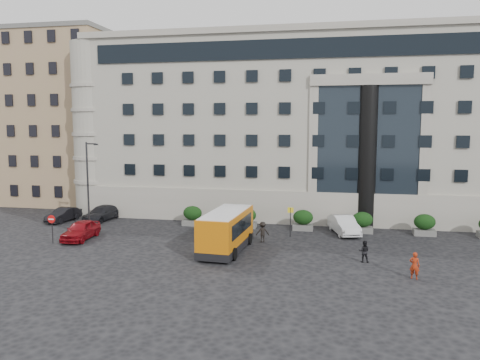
# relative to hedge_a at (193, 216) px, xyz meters

# --- Properties ---
(ground) EXTENTS (120.00, 120.00, 0.00)m
(ground) POSITION_rel_hedge_a_xyz_m (4.00, -7.80, -0.93)
(ground) COLOR black
(ground) RESTS_ON ground
(civic_building) EXTENTS (44.00, 24.00, 18.00)m
(civic_building) POSITION_rel_hedge_a_xyz_m (10.00, 14.20, 8.07)
(civic_building) COLOR #9C988A
(civic_building) RESTS_ON ground
(entrance_column) EXTENTS (1.80, 1.80, 13.00)m
(entrance_column) POSITION_rel_hedge_a_xyz_m (16.00, 2.50, 5.57)
(entrance_column) COLOR black
(entrance_column) RESTS_ON ground
(apartment_near) EXTENTS (14.00, 14.00, 20.00)m
(apartment_near) POSITION_rel_hedge_a_xyz_m (-20.00, 12.20, 9.07)
(apartment_near) COLOR #998059
(apartment_near) RESTS_ON ground
(apartment_far) EXTENTS (13.00, 13.00, 22.00)m
(apartment_far) POSITION_rel_hedge_a_xyz_m (-23.00, 30.20, 10.07)
(apartment_far) COLOR #86684E
(apartment_far) RESTS_ON ground
(hedge_a) EXTENTS (1.80, 1.26, 1.84)m
(hedge_a) POSITION_rel_hedge_a_xyz_m (0.00, 0.00, 0.00)
(hedge_a) COLOR #585855
(hedge_a) RESTS_ON ground
(hedge_b) EXTENTS (1.80, 1.26, 1.84)m
(hedge_b) POSITION_rel_hedge_a_xyz_m (5.20, 0.00, 0.00)
(hedge_b) COLOR #585855
(hedge_b) RESTS_ON ground
(hedge_c) EXTENTS (1.80, 1.26, 1.84)m
(hedge_c) POSITION_rel_hedge_a_xyz_m (10.40, 0.00, 0.00)
(hedge_c) COLOR #585855
(hedge_c) RESTS_ON ground
(hedge_d) EXTENTS (1.80, 1.26, 1.84)m
(hedge_d) POSITION_rel_hedge_a_xyz_m (15.60, 0.00, 0.00)
(hedge_d) COLOR #585855
(hedge_d) RESTS_ON ground
(hedge_e) EXTENTS (1.80, 1.26, 1.84)m
(hedge_e) POSITION_rel_hedge_a_xyz_m (20.80, 0.00, 0.00)
(hedge_e) COLOR #585855
(hedge_e) RESTS_ON ground
(street_lamp) EXTENTS (1.16, 0.18, 8.00)m
(street_lamp) POSITION_rel_hedge_a_xyz_m (-7.94, -4.80, 3.44)
(street_lamp) COLOR #262628
(street_lamp) RESTS_ON ground
(bus_stop_sign) EXTENTS (0.50, 0.08, 2.52)m
(bus_stop_sign) POSITION_rel_hedge_a_xyz_m (9.50, -2.80, 0.80)
(bus_stop_sign) COLOR #262628
(bus_stop_sign) RESTS_ON ground
(no_entry_sign) EXTENTS (0.64, 0.16, 2.32)m
(no_entry_sign) POSITION_rel_hedge_a_xyz_m (-9.00, -8.84, 0.72)
(no_entry_sign) COLOR #262628
(no_entry_sign) RESTS_ON ground
(minibus) EXTENTS (3.08, 7.35, 3.01)m
(minibus) POSITION_rel_hedge_a_xyz_m (5.15, -8.22, 0.73)
(minibus) COLOR #C36409
(minibus) RESTS_ON ground
(red_truck) EXTENTS (3.20, 5.26, 2.64)m
(red_truck) POSITION_rel_hedge_a_xyz_m (-8.08, 6.89, 0.42)
(red_truck) COLOR maroon
(red_truck) RESTS_ON ground
(parked_car_a) EXTENTS (2.13, 4.68, 1.56)m
(parked_car_a) POSITION_rel_hedge_a_xyz_m (-7.50, -7.09, -0.15)
(parked_car_a) COLOR maroon
(parked_car_a) RESTS_ON ground
(parked_car_b) EXTENTS (1.92, 4.22, 1.34)m
(parked_car_b) POSITION_rel_hedge_a_xyz_m (-13.00, -0.80, -0.26)
(parked_car_b) COLOR black
(parked_car_b) RESTS_ON ground
(parked_car_c) EXTENTS (2.55, 5.07, 1.41)m
(parked_car_c) POSITION_rel_hedge_a_xyz_m (-9.58, 0.50, -0.22)
(parked_car_c) COLOR black
(parked_car_c) RESTS_ON ground
(parked_car_d) EXTENTS (2.52, 4.67, 1.25)m
(parked_car_d) POSITION_rel_hedge_a_xyz_m (-12.50, 8.20, -0.31)
(parked_car_d) COLOR black
(parked_car_d) RESTS_ON ground
(white_taxi) EXTENTS (2.96, 5.09, 1.59)m
(white_taxi) POSITION_rel_hedge_a_xyz_m (14.00, -0.80, -0.14)
(white_taxi) COLOR silver
(white_taxi) RESTS_ON ground
(pedestrian_a) EXTENTS (0.72, 0.60, 1.69)m
(pedestrian_a) POSITION_rel_hedge_a_xyz_m (18.00, -12.28, -0.08)
(pedestrian_a) COLOR #9C280F
(pedestrian_a) RESTS_ON ground
(pedestrian_b) EXTENTS (0.79, 0.64, 1.53)m
(pedestrian_b) POSITION_rel_hedge_a_xyz_m (15.17, -9.24, -0.16)
(pedestrian_b) COLOR black
(pedestrian_b) RESTS_ON ground
(pedestrian_c) EXTENTS (1.22, 0.90, 1.68)m
(pedestrian_c) POSITION_rel_hedge_a_xyz_m (7.46, -5.12, -0.09)
(pedestrian_c) COLOR black
(pedestrian_c) RESTS_ON ground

